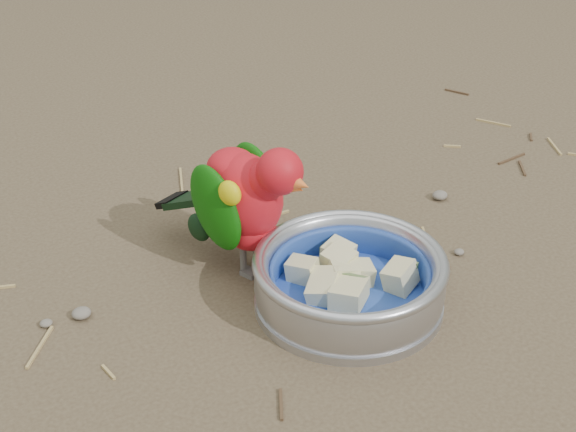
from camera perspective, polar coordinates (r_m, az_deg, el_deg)
ground at (r=0.95m, az=6.48°, el=-6.26°), size 60.00×60.00×0.00m
food_bowl at (r=0.96m, az=3.94°, el=-5.40°), size 0.20×0.20×0.02m
bowl_wall at (r=0.94m, az=4.01°, el=-3.92°), size 0.20×0.20×0.04m
fruit_wedges at (r=0.94m, az=3.99°, el=-4.27°), size 0.12×0.12×0.03m
lory_parrot at (r=0.98m, az=-2.74°, el=0.57°), size 0.16×0.22×0.16m
ground_debris at (r=0.97m, az=3.16°, el=-5.17°), size 0.90×0.80×0.01m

